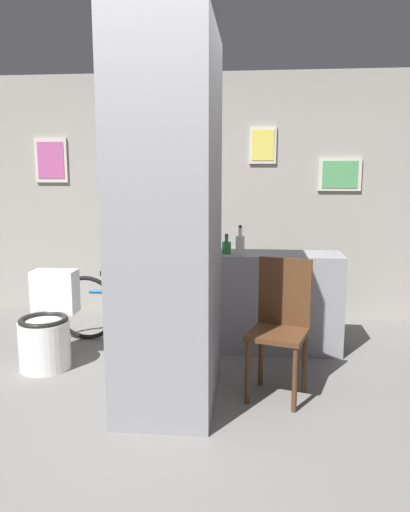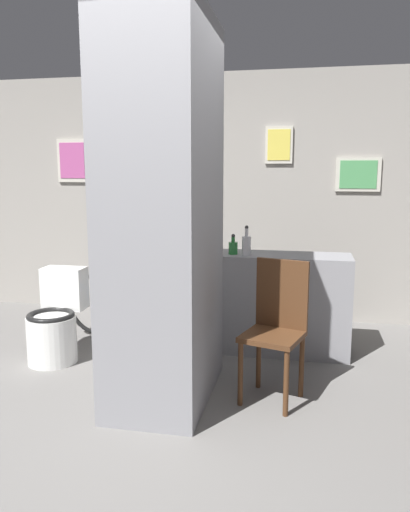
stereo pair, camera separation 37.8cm
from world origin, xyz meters
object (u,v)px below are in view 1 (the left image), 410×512
object	(u,v)px
bottle_tall	(240,244)
toilet	(47,328)
chair_near_pillar	(281,322)
bicycle	(135,308)

from	to	relation	value
bottle_tall	toilet	bearing A→B (deg)	-162.53
chair_near_pillar	bottle_tall	bearing A→B (deg)	127.34
bicycle	bottle_tall	bearing A→B (deg)	-9.07
bicycle	bottle_tall	size ratio (longest dim) A/B	6.03
bicycle	chair_near_pillar	bearing A→B (deg)	-37.61
toilet	chair_near_pillar	xyz separation A→B (m)	(1.87, -0.35, 0.22)
toilet	bottle_tall	bearing A→B (deg)	17.47
chair_near_pillar	bottle_tall	size ratio (longest dim) A/B	3.80
toilet	chair_near_pillar	distance (m)	1.92
toilet	bottle_tall	distance (m)	1.76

